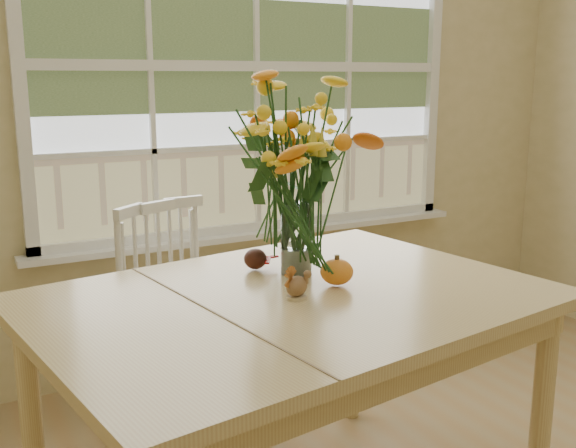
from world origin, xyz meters
TOP-DOWN VIEW (x-y plane):
  - wall_back at (0.00, 2.25)m, footprint 4.00×0.02m
  - window at (0.00, 2.21)m, footprint 2.42×0.12m
  - dining_table at (-0.54, 0.83)m, footprint 1.71×1.34m
  - windsor_chair at (-0.64, 1.69)m, footprint 0.57×0.55m
  - flower_vase at (-0.42, 1.02)m, footprint 0.51×0.51m
  - pumpkin at (-0.37, 0.84)m, footprint 0.11×0.11m
  - turkey_figurine at (-0.55, 0.78)m, footprint 0.10×0.09m
  - dark_gourd at (-0.53, 1.12)m, footprint 0.13×0.10m

SIDE VIEW (x-z plane):
  - windsor_chair at x=-0.64m, z-range 0.06..1.02m
  - dining_table at x=-0.54m, z-range 0.33..1.16m
  - dark_gourd at x=-0.53m, z-range 0.84..0.91m
  - turkey_figurine at x=-0.55m, z-range 0.83..0.92m
  - pumpkin at x=-0.37m, z-range 0.84..0.92m
  - flower_vase at x=-0.42m, z-range 0.90..1.50m
  - wall_back at x=0.00m, z-range 0.00..2.70m
  - window at x=0.00m, z-range 0.66..2.40m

